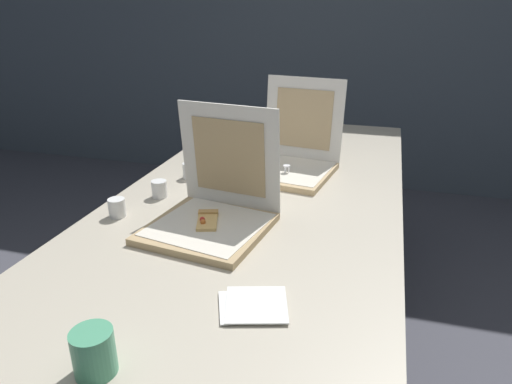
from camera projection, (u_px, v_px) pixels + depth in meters
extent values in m
cube|color=#4C5660|center=(340.00, 16.00, 3.42)|extent=(10.00, 0.10, 2.60)
cube|color=#BCB29E|center=(263.00, 194.00, 1.70)|extent=(0.99, 2.19, 0.03)
cylinder|color=#38383D|center=(240.00, 182.00, 2.87)|extent=(0.04, 0.04, 0.72)
cylinder|color=#38383D|center=(380.00, 196.00, 2.65)|extent=(0.04, 0.04, 0.72)
cube|color=tan|center=(207.00, 229.00, 1.38)|extent=(0.38, 0.38, 0.02)
cube|color=silver|center=(209.00, 224.00, 1.38)|extent=(0.36, 0.36, 0.00)
cube|color=white|center=(229.00, 157.00, 1.45)|extent=(0.34, 0.08, 0.34)
cube|color=tan|center=(229.00, 157.00, 1.44)|extent=(0.24, 0.05, 0.24)
cube|color=#E0B266|center=(207.00, 222.00, 1.39)|extent=(0.09, 0.12, 0.01)
cube|color=tan|center=(208.00, 213.00, 1.44)|extent=(0.07, 0.04, 0.02)
sphere|color=orange|center=(203.00, 222.00, 1.37)|extent=(0.02, 0.02, 0.02)
sphere|color=red|center=(202.00, 219.00, 1.38)|extent=(0.02, 0.02, 0.02)
cube|color=tan|center=(287.00, 172.00, 1.85)|extent=(0.39, 0.39, 0.02)
cube|color=silver|center=(289.00, 169.00, 1.85)|extent=(0.35, 0.35, 0.00)
cube|color=white|center=(304.00, 118.00, 1.94)|extent=(0.34, 0.09, 0.34)
cube|color=tan|center=(303.00, 119.00, 1.93)|extent=(0.25, 0.06, 0.24)
cylinder|color=white|center=(287.00, 166.00, 1.80)|extent=(0.03, 0.03, 0.00)
cylinder|color=white|center=(289.00, 169.00, 1.80)|extent=(0.01, 0.00, 0.03)
cylinder|color=white|center=(286.00, 168.00, 1.81)|extent=(0.01, 0.00, 0.03)
cylinder|color=white|center=(285.00, 170.00, 1.80)|extent=(0.01, 0.00, 0.03)
cylinder|color=white|center=(190.00, 171.00, 1.81)|extent=(0.05, 0.05, 0.06)
cylinder|color=white|center=(235.00, 152.00, 2.03)|extent=(0.05, 0.05, 0.06)
cylinder|color=white|center=(159.00, 189.00, 1.63)|extent=(0.05, 0.05, 0.06)
cylinder|color=white|center=(117.00, 208.00, 1.48)|extent=(0.05, 0.05, 0.06)
cylinder|color=#4C9E75|center=(94.00, 352.00, 0.84)|extent=(0.08, 0.08, 0.09)
cube|color=white|center=(251.00, 305.00, 1.05)|extent=(0.13, 0.13, 0.00)
cube|color=white|center=(247.00, 306.00, 1.04)|extent=(0.16, 0.16, 0.00)
cube|color=white|center=(256.00, 304.00, 1.04)|extent=(0.17, 0.17, 0.00)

